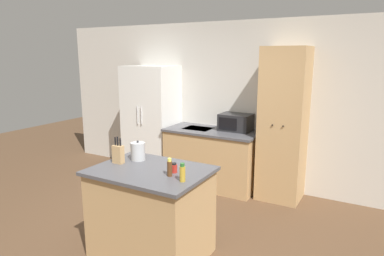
# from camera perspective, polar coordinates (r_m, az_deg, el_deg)

# --- Properties ---
(ground_plane) EXTENTS (14.00, 14.00, 0.00)m
(ground_plane) POSITION_cam_1_polar(r_m,az_deg,el_deg) (3.98, -5.00, -19.46)
(ground_plane) COLOR brown
(wall_back) EXTENTS (7.20, 0.06, 2.60)m
(wall_back) POSITION_cam_1_polar(r_m,az_deg,el_deg) (5.52, 8.56, 3.85)
(wall_back) COLOR beige
(wall_back) RESTS_ON ground_plane
(refrigerator) EXTENTS (0.87, 0.66, 1.90)m
(refrigerator) POSITION_cam_1_polar(r_m,az_deg,el_deg) (6.02, -6.78, 1.19)
(refrigerator) COLOR white
(refrigerator) RESTS_ON ground_plane
(back_counter) EXTENTS (1.49, 0.72, 0.92)m
(back_counter) POSITION_cam_1_polar(r_m,az_deg,el_deg) (5.51, 3.38, -4.98)
(back_counter) COLOR tan
(back_counter) RESTS_ON ground_plane
(pantry_cabinet) EXTENTS (0.61, 0.58, 2.19)m
(pantry_cabinet) POSITION_cam_1_polar(r_m,az_deg,el_deg) (5.05, 14.95, 0.47)
(pantry_cabinet) COLOR tan
(pantry_cabinet) RESTS_ON ground_plane
(kitchen_island) EXTENTS (1.16, 0.87, 0.95)m
(kitchen_island) POSITION_cam_1_polar(r_m,az_deg,el_deg) (3.68, -6.80, -13.80)
(kitchen_island) COLOR tan
(kitchen_island) RESTS_ON ground_plane
(microwave) EXTENTS (0.48, 0.36, 0.26)m
(microwave) POSITION_cam_1_polar(r_m,az_deg,el_deg) (5.36, 7.29, 0.95)
(microwave) COLOR #232326
(microwave) RESTS_ON back_counter
(knife_block) EXTENTS (0.12, 0.07, 0.29)m
(knife_block) POSITION_cam_1_polar(r_m,az_deg,el_deg) (3.72, -12.20, -4.23)
(knife_block) COLOR tan
(knife_block) RESTS_ON kitchen_island
(spice_bottle_tall_dark) EXTENTS (0.05, 0.05, 0.18)m
(spice_bottle_tall_dark) POSITION_cam_1_polar(r_m,az_deg,el_deg) (3.26, -3.75, -6.64)
(spice_bottle_tall_dark) COLOR #563319
(spice_bottle_tall_dark) RESTS_ON kitchen_island
(spice_bottle_short_red) EXTENTS (0.06, 0.06, 0.10)m
(spice_bottle_short_red) POSITION_cam_1_polar(r_m,az_deg,el_deg) (3.37, -3.00, -6.68)
(spice_bottle_short_red) COLOR #B2281E
(spice_bottle_short_red) RESTS_ON kitchen_island
(spice_bottle_amber_oil) EXTENTS (0.05, 0.05, 0.17)m
(spice_bottle_amber_oil) POSITION_cam_1_polar(r_m,az_deg,el_deg) (3.13, -1.61, -7.51)
(spice_bottle_amber_oil) COLOR gold
(spice_bottle_amber_oil) RESTS_ON kitchen_island
(kettle) EXTENTS (0.16, 0.16, 0.22)m
(kettle) POSITION_cam_1_polar(r_m,az_deg,el_deg) (3.79, -9.00, -3.85)
(kettle) COLOR #B2B5B7
(kettle) RESTS_ON kitchen_island
(fire_extinguisher) EXTENTS (0.13, 0.13, 0.52)m
(fire_extinguisher) POSITION_cam_1_polar(r_m,az_deg,el_deg) (6.48, -11.03, -4.72)
(fire_extinguisher) COLOR red
(fire_extinguisher) RESTS_ON ground_plane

